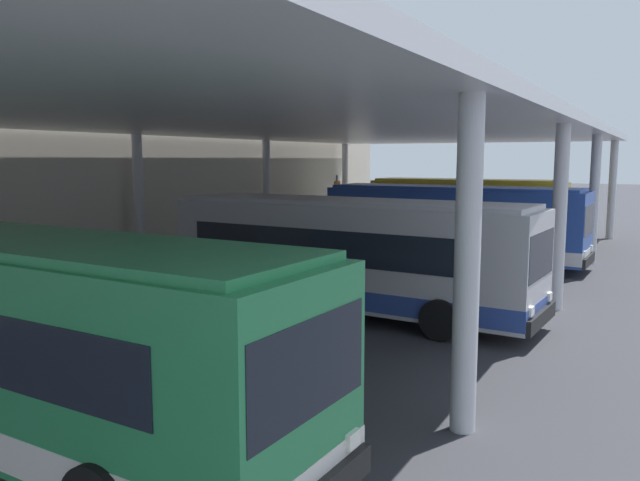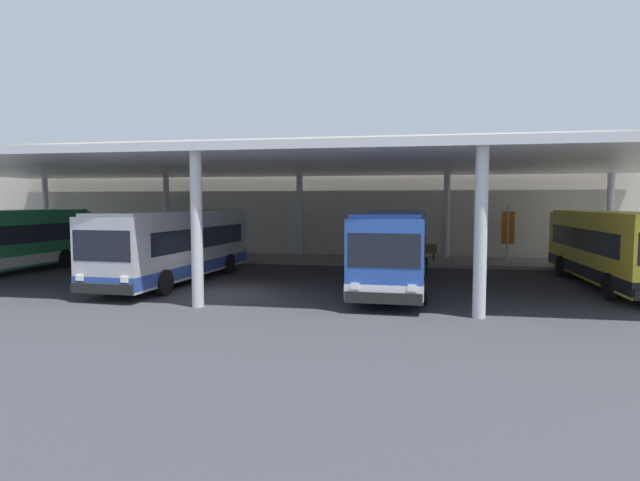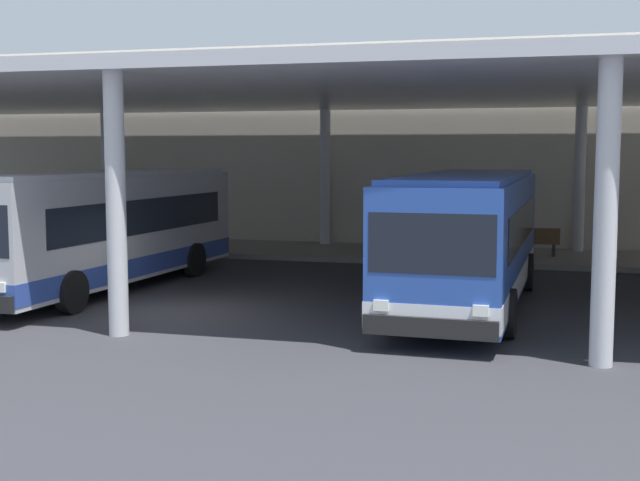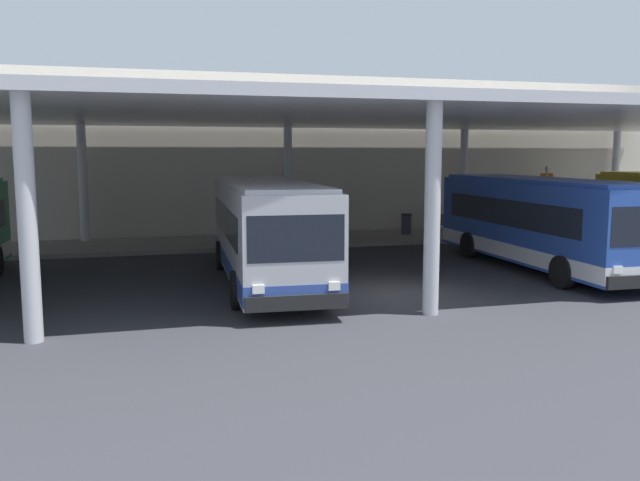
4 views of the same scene
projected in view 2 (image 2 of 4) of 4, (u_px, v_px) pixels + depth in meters
The scene contains 11 objects.
ground_plane at pixel (225, 294), 19.88m from camera, with size 200.00×200.00×0.00m, color #333338.
platform_kerb at pixel (294, 259), 31.40m from camera, with size 42.00×4.50×0.18m, color gray.
station_building_facade at pixel (304, 197), 34.30m from camera, with size 48.00×1.60×7.81m, color beige.
canopy_shelter at pixel (264, 167), 24.88m from camera, with size 40.00×17.00×5.55m.
bus_nearest_bay at pixel (2, 241), 25.27m from camera, with size 2.98×10.61×3.17m.
bus_second_bay at pixel (177, 245), 22.82m from camera, with size 3.13×10.66×3.17m.
bus_middle_bay at pixel (394, 249), 21.10m from camera, with size 2.94×10.60×3.17m.
bus_far_bay at pixel (613, 248), 21.45m from camera, with size 2.76×10.54×3.17m.
bench_waiting at pixel (421, 252), 30.04m from camera, with size 1.80×0.45×0.92m.
trash_bin at pixel (382, 251), 30.54m from camera, with size 0.52×0.52×0.98m.
banner_sign at pixel (508, 231), 28.25m from camera, with size 0.70×0.12×3.20m.
Camera 2 is at (7.18, -18.68, 3.57)m, focal length 28.59 mm.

